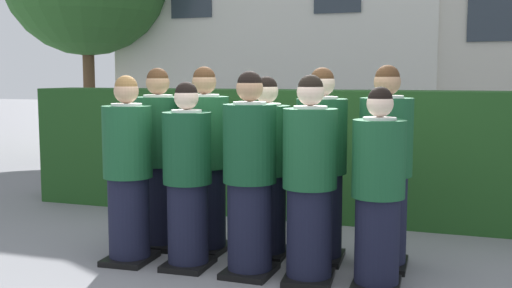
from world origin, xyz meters
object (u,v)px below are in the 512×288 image
student_rear_row_0 (159,162)px  student_rear_row_4 (385,172)px  student_front_row_4 (378,194)px  student_front_row_1 (187,180)px  student_front_row_3 (310,184)px  student_rear_row_2 (267,171)px  student_rear_row_3 (321,170)px  student_rear_row_1 (205,164)px  student_front_row_2 (250,179)px  student_front_row_0 (128,174)px

student_rear_row_0 → student_rear_row_4: 2.10m
student_front_row_4 → student_rear_row_0: 2.19m
student_front_row_1 → student_front_row_3: (1.06, -0.01, 0.03)m
student_rear_row_2 → student_rear_row_3: bearing=3.5°
student_front_row_1 → student_rear_row_4: bearing=19.6°
student_rear_row_3 → student_front_row_3: bearing=-85.8°
student_rear_row_1 → student_rear_row_4: bearing=2.0°
student_front_row_2 → student_rear_row_0: bearing=155.0°
student_front_row_2 → student_front_row_4: bearing=0.2°
student_front_row_3 → student_front_row_4: student_front_row_3 is taller
student_front_row_0 → student_front_row_4: (2.14, 0.02, -0.04)m
student_front_row_0 → student_front_row_2: bearing=1.0°
student_front_row_4 → student_rear_row_2: 1.19m
student_front_row_3 → student_rear_row_1: 1.24m
student_front_row_2 → student_front_row_4: student_front_row_2 is taller
student_front_row_0 → student_front_row_4: student_front_row_0 is taller
student_front_row_2 → student_rear_row_1: 0.80m
student_rear_row_2 → student_rear_row_3: 0.49m
student_front_row_1 → student_rear_row_1: (-0.06, 0.50, 0.07)m
student_rear_row_2 → student_rear_row_3: size_ratio=0.96×
student_front_row_0 → student_rear_row_4: (2.12, 0.58, 0.04)m
student_front_row_2 → student_rear_row_4: size_ratio=0.97×
student_rear_row_0 → student_rear_row_1: student_rear_row_1 is taller
student_front_row_3 → student_rear_row_1: (-1.12, 0.52, 0.04)m
student_rear_row_2 → student_rear_row_4: (1.04, 0.02, 0.05)m
student_front_row_4 → student_rear_row_3: bearing=135.3°
student_front_row_0 → student_front_row_4: 2.15m
student_rear_row_0 → student_rear_row_3: student_rear_row_0 is taller
student_front_row_2 → student_rear_row_3: student_rear_row_3 is taller
student_rear_row_2 → student_rear_row_4: 1.05m
student_front_row_1 → student_rear_row_0: student_rear_row_0 is taller
student_rear_row_1 → student_rear_row_4: 1.63m
student_rear_row_4 → student_front_row_3: bearing=-131.7°
student_front_row_4 → student_rear_row_4: size_ratio=0.90×
student_rear_row_3 → student_rear_row_4: (0.55, -0.01, 0.01)m
student_front_row_1 → student_front_row_3: student_front_row_3 is taller
student_rear_row_2 → student_rear_row_3: (0.49, 0.03, 0.04)m
student_rear_row_3 → student_rear_row_2: bearing=-176.5°
student_front_row_4 → student_rear_row_1: 1.73m
student_front_row_3 → student_front_row_4: bearing=1.2°
student_front_row_4 → student_front_row_1: bearing=180.0°
student_front_row_2 → student_rear_row_1: student_rear_row_1 is taller
student_front_row_0 → student_rear_row_0: bearing=87.8°
student_rear_row_1 → student_rear_row_2: size_ratio=1.05×
student_rear_row_1 → student_rear_row_3: size_ratio=1.01×
student_front_row_0 → student_rear_row_4: bearing=15.4°
student_front_row_3 → student_rear_row_3: (-0.04, 0.58, 0.03)m
student_rear_row_1 → student_rear_row_3: student_rear_row_1 is taller
student_front_row_1 → student_rear_row_3: 1.17m
student_rear_row_1 → student_front_row_4: bearing=-17.0°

